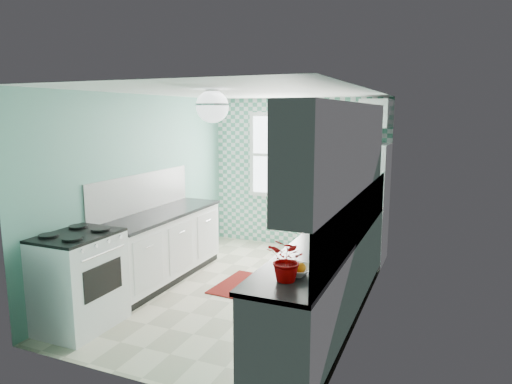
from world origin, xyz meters
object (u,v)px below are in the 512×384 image
at_px(ceiling_light, 212,106).
at_px(potted_plant, 288,260).
at_px(microwave, 363,134).
at_px(fridge, 360,203).
at_px(stove, 79,279).
at_px(sink, 352,216).
at_px(fruit_bowl, 294,270).

distance_m(ceiling_light, potted_plant, 1.98).
bearing_deg(ceiling_light, microwave, 67.07).
relative_size(fridge, stove, 1.79).
bearing_deg(microwave, ceiling_light, 64.14).
relative_size(sink, potted_plant, 1.50).
bearing_deg(fruit_bowl, stove, 178.64).
bearing_deg(potted_plant, microwave, 91.41).
bearing_deg(microwave, stove, 53.06).
height_order(stove, fruit_bowl, stove).
bearing_deg(fruit_bowl, potted_plant, -90.00).
bearing_deg(fruit_bowl, sink, 89.91).
distance_m(fruit_bowl, microwave, 3.61).
relative_size(sink, fruit_bowl, 1.84).
distance_m(fridge, potted_plant, 3.65).
bearing_deg(sink, ceiling_light, -124.33).
bearing_deg(ceiling_light, sink, 51.99).
relative_size(fruit_bowl, potted_plant, 0.82).
height_order(fridge, sink, fridge).
xyz_separation_m(potted_plant, microwave, (-0.09, 3.65, 0.83)).
bearing_deg(stove, microwave, 54.86).
height_order(fridge, fruit_bowl, fridge).
distance_m(ceiling_light, fruit_bowl, 2.00).
distance_m(sink, microwave, 1.49).
height_order(sink, fruit_bowl, sink).
relative_size(potted_plant, microwave, 0.71).
xyz_separation_m(ceiling_light, microwave, (1.11, 2.62, -0.38)).
height_order(stove, potted_plant, potted_plant).
bearing_deg(ceiling_light, potted_plant, -40.42).
distance_m(potted_plant, microwave, 3.74).
distance_m(fridge, sink, 1.09).
relative_size(sink, microwave, 1.06).
distance_m(fridge, stove, 4.14).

